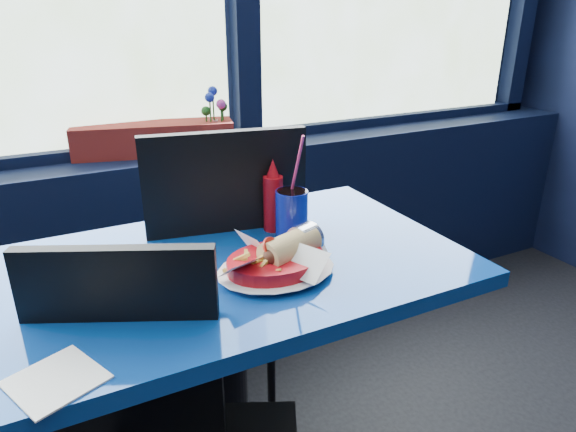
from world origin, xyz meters
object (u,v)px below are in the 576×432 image
(chair_near_back, at_px, (208,263))
(planter_box, at_px, (154,139))
(food_basket, at_px, (278,260))
(soda_cup, at_px, (292,214))
(near_table, at_px, (222,327))
(ketchup_bottle, at_px, (273,199))
(flower_vase, at_px, (216,132))

(chair_near_back, xyz_separation_m, planter_box, (-0.00, 0.58, 0.27))
(food_basket, height_order, soda_cup, soda_cup)
(near_table, bearing_deg, ketchup_bottle, 31.31)
(planter_box, relative_size, flower_vase, 2.39)
(flower_vase, bearing_deg, soda_cup, -94.98)
(near_table, relative_size, flower_vase, 4.80)
(near_table, distance_m, ketchup_bottle, 0.37)
(chair_near_back, relative_size, food_basket, 3.95)
(chair_near_back, bearing_deg, flower_vase, -103.19)
(flower_vase, xyz_separation_m, food_basket, (-0.18, -0.93, -0.09))
(near_table, distance_m, chair_near_back, 0.32)
(ketchup_bottle, bearing_deg, near_table, -148.69)
(soda_cup, bearing_deg, chair_near_back, 120.03)
(food_basket, relative_size, ketchup_bottle, 1.28)
(chair_near_back, height_order, food_basket, chair_near_back)
(near_table, distance_m, soda_cup, 0.34)
(near_table, xyz_separation_m, soda_cup, (0.22, 0.05, 0.25))
(chair_near_back, distance_m, planter_box, 0.64)
(near_table, height_order, flower_vase, flower_vase)
(chair_near_back, distance_m, flower_vase, 0.62)
(planter_box, height_order, food_basket, planter_box)
(planter_box, bearing_deg, ketchup_bottle, -65.88)
(flower_vase, relative_size, ketchup_bottle, 1.23)
(near_table, bearing_deg, soda_cup, 11.46)
(near_table, height_order, ketchup_bottle, ketchup_bottle)
(chair_near_back, distance_m, ketchup_bottle, 0.34)
(food_basket, xyz_separation_m, soda_cup, (0.12, 0.15, 0.04))
(soda_cup, bearing_deg, planter_box, 100.50)
(ketchup_bottle, bearing_deg, soda_cup, -79.58)
(near_table, height_order, soda_cup, soda_cup)
(food_basket, bearing_deg, soda_cup, 58.51)
(chair_near_back, relative_size, ketchup_bottle, 5.05)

